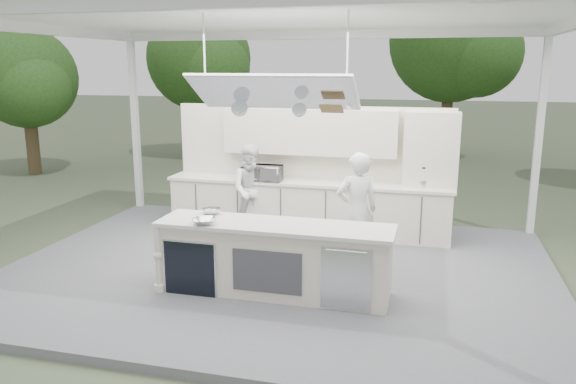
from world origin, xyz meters
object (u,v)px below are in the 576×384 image
(head_chef, at_px, (357,210))
(sous_chef, at_px, (253,190))
(back_counter, at_px, (307,207))
(demo_island, at_px, (273,259))

(head_chef, height_order, sous_chef, head_chef)
(back_counter, bearing_deg, head_chef, -54.39)
(demo_island, bearing_deg, head_chef, 54.38)
(head_chef, bearing_deg, demo_island, 29.66)
(demo_island, relative_size, back_counter, 0.61)
(demo_island, distance_m, sous_chef, 2.71)
(back_counter, height_order, sous_chef, sous_chef)
(demo_island, distance_m, head_chef, 1.62)
(demo_island, relative_size, head_chef, 1.79)
(demo_island, xyz_separation_m, sous_chef, (-1.08, 2.46, 0.33))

